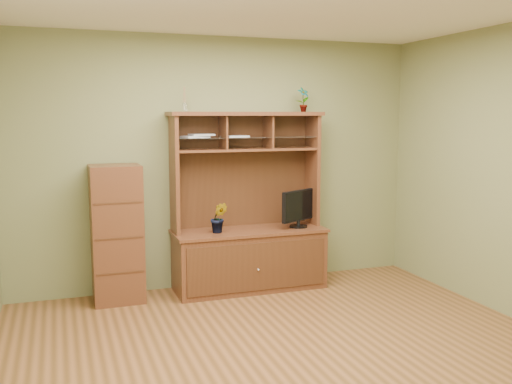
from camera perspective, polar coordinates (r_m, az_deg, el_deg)
name	(u,v)px	position (r m, az deg, el deg)	size (l,w,h in m)	color
room	(291,184)	(4.35, 3.52, 0.85)	(4.54, 4.04, 2.74)	#553618
media_hutch	(249,241)	(6.17, -0.75, -4.89)	(1.66, 0.61, 1.90)	#422112
monitor	(299,208)	(6.22, 4.27, -1.59)	(0.47, 0.29, 0.41)	black
orchid_plant	(219,218)	(5.93, -3.74, -2.58)	(0.18, 0.14, 0.32)	#2C5C1F
top_plant	(303,99)	(6.33, 4.74, 9.21)	(0.14, 0.10, 0.27)	#265F21
reed_diffuser	(185,102)	(5.92, -7.16, 8.93)	(0.05, 0.05, 0.25)	silver
magazines	(210,136)	(5.98, -4.61, 5.60)	(0.73, 0.26, 0.04)	#AFAEB3
side_cabinet	(117,234)	(5.88, -13.74, -4.07)	(0.49, 0.45, 1.38)	#422112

